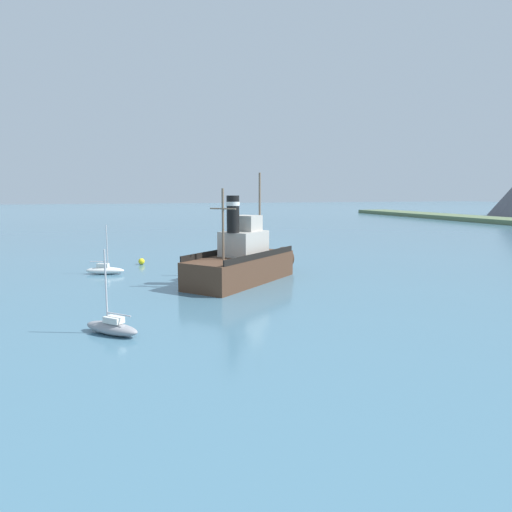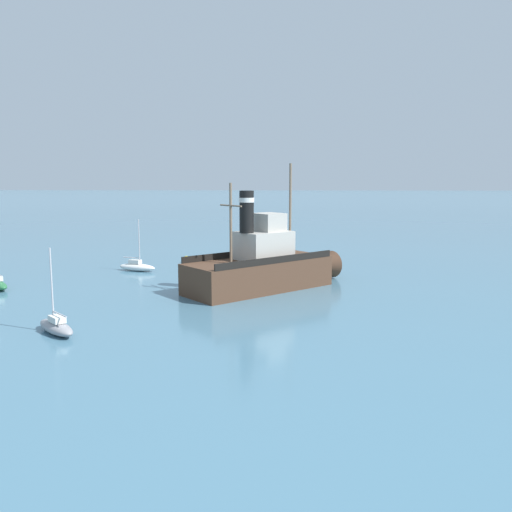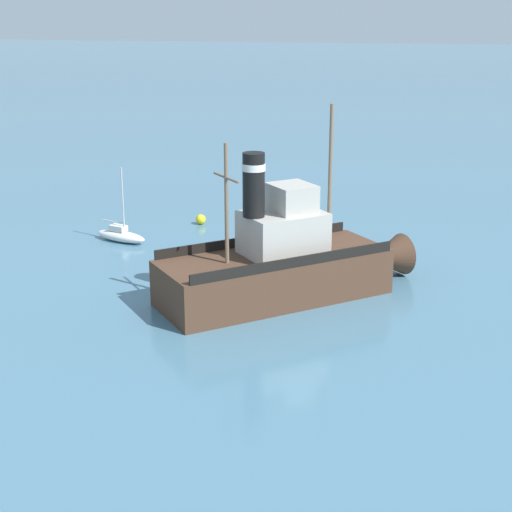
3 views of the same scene
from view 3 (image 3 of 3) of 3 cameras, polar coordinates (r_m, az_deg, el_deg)
ground_plane at (r=42.46m, az=2.58°, el=-2.39°), size 600.00×600.00×0.00m
old_tugboat at (r=40.66m, az=2.09°, el=-0.57°), size 12.04×13.04×9.90m
sailboat_white at (r=51.55m, az=-9.80°, el=1.51°), size 2.23×3.95×4.90m
mooring_buoy at (r=55.03m, az=-4.04°, el=2.68°), size 0.70×0.70×0.70m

